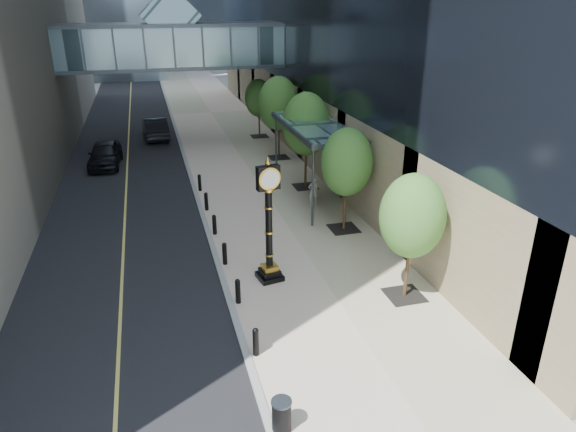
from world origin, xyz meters
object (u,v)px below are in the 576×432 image
object	(u,v)px
trash_bin	(282,416)
car_near	(105,154)
pedestrian	(313,191)
street_clock	(269,230)
car_far	(155,128)

from	to	relation	value
trash_bin	car_near	bearing A→B (deg)	102.26
car_near	pedestrian	bearing A→B (deg)	-39.86
street_clock	car_near	size ratio (longest dim) A/B	1.03
car_near	car_far	distance (m)	7.88
street_clock	pedestrian	distance (m)	8.50
pedestrian	car_far	world-z (taller)	pedestrian
pedestrian	car_near	distance (m)	15.87
pedestrian	trash_bin	bearing A→B (deg)	66.38
pedestrian	car_far	xyz separation A→B (m)	(-7.87, 17.98, -0.02)
street_clock	pedestrian	size ratio (longest dim) A/B	3.03
car_near	car_far	size ratio (longest dim) A/B	0.95
trash_bin	pedestrian	size ratio (longest dim) A/B	0.54
street_clock	car_near	xyz separation A→B (m)	(-7.24, 18.22, -1.39)
car_far	street_clock	bearing A→B (deg)	94.50
street_clock	pedestrian	bearing A→B (deg)	49.80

